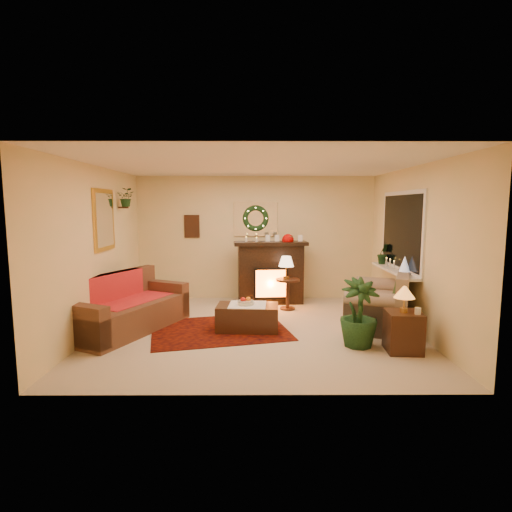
{
  "coord_description": "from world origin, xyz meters",
  "views": [
    {
      "loc": [
        -0.03,
        -6.23,
        1.97
      ],
      "look_at": [
        0.0,
        0.35,
        1.15
      ],
      "focal_mm": 28.0,
      "sensor_mm": 36.0,
      "label": 1
    }
  ],
  "objects_px": {
    "sofa": "(128,304)",
    "side_table_round": "(288,293)",
    "fireplace": "(270,276)",
    "loveseat": "(379,300)",
    "coffee_table": "(248,317)",
    "end_table_square": "(403,332)"
  },
  "relations": [
    {
      "from": "sofa",
      "to": "fireplace",
      "type": "height_order",
      "value": "fireplace"
    },
    {
      "from": "fireplace",
      "to": "sofa",
      "type": "bearing_deg",
      "value": -147.65
    },
    {
      "from": "sofa",
      "to": "side_table_round",
      "type": "relative_size",
      "value": 3.5
    },
    {
      "from": "coffee_table",
      "to": "end_table_square",
      "type": "bearing_deg",
      "value": -20.64
    },
    {
      "from": "loveseat",
      "to": "end_table_square",
      "type": "distance_m",
      "value": 1.29
    },
    {
      "from": "sofa",
      "to": "end_table_square",
      "type": "distance_m",
      "value": 4.16
    },
    {
      "from": "side_table_round",
      "to": "fireplace",
      "type": "bearing_deg",
      "value": 121.37
    },
    {
      "from": "side_table_round",
      "to": "coffee_table",
      "type": "xyz_separation_m",
      "value": [
        -0.75,
        -1.29,
        -0.12
      ]
    },
    {
      "from": "fireplace",
      "to": "side_table_round",
      "type": "relative_size",
      "value": 2.2
    },
    {
      "from": "side_table_round",
      "to": "end_table_square",
      "type": "bearing_deg",
      "value": -58.32
    },
    {
      "from": "loveseat",
      "to": "coffee_table",
      "type": "relative_size",
      "value": 1.64
    },
    {
      "from": "end_table_square",
      "to": "sofa",
      "type": "bearing_deg",
      "value": 166.56
    },
    {
      "from": "sofa",
      "to": "coffee_table",
      "type": "bearing_deg",
      "value": 24.59
    },
    {
      "from": "sofa",
      "to": "coffee_table",
      "type": "distance_m",
      "value": 1.92
    },
    {
      "from": "side_table_round",
      "to": "coffee_table",
      "type": "relative_size",
      "value": 0.61
    },
    {
      "from": "coffee_table",
      "to": "fireplace",
      "type": "bearing_deg",
      "value": 79.96
    },
    {
      "from": "side_table_round",
      "to": "end_table_square",
      "type": "relative_size",
      "value": 1.07
    },
    {
      "from": "coffee_table",
      "to": "side_table_round",
      "type": "bearing_deg",
      "value": 63.49
    },
    {
      "from": "loveseat",
      "to": "side_table_round",
      "type": "distance_m",
      "value": 1.75
    },
    {
      "from": "loveseat",
      "to": "fireplace",
      "type": "bearing_deg",
      "value": 161.9
    },
    {
      "from": "fireplace",
      "to": "coffee_table",
      "type": "relative_size",
      "value": 1.34
    },
    {
      "from": "fireplace",
      "to": "loveseat",
      "type": "bearing_deg",
      "value": -45.29
    }
  ]
}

